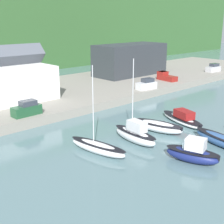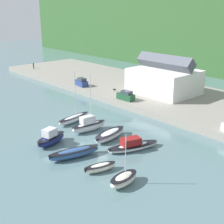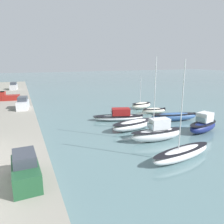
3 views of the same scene
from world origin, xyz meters
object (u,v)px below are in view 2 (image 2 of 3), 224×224
moored_boat_3 (133,145)px  parked_car_0 (126,96)px  person_on_quay (34,65)px  moored_boat_2 (110,135)px  moored_boat_6 (100,167)px  moored_boat_4 (51,138)px  moored_boat_1 (89,125)px  parked_car_2 (81,82)px  moored_boat_0 (74,119)px  moored_boat_5 (74,153)px  moored_boat_7 (124,179)px  dog_on_quay (115,89)px

moored_boat_3 → parked_car_0: bearing=155.8°
person_on_quay → moored_boat_2: bearing=-16.7°
parked_car_0 → moored_boat_6: bearing=-143.1°
moored_boat_4 → parked_car_0: parked_car_0 is taller
moored_boat_1 → parked_car_2: moored_boat_1 is taller
moored_boat_0 → moored_boat_1: moored_boat_1 is taller
parked_car_2 → moored_boat_0: bearing=-122.0°
moored_boat_5 → moored_boat_3: bearing=77.9°
moored_boat_0 → moored_boat_7: size_ratio=1.50×
moored_boat_2 → moored_boat_0: bearing=167.5°
moored_boat_1 → parked_car_2: 28.30m
moored_boat_2 → moored_boat_6: moored_boat_2 is taller
moored_boat_4 → moored_boat_6: (12.06, 0.31, -0.45)m
moored_boat_5 → person_on_quay: (-60.24, 26.14, 1.78)m
moored_boat_0 → moored_boat_4: bearing=-65.4°
moored_boat_3 → moored_boat_4: 13.28m
moored_boat_3 → moored_boat_6: (1.80, -8.10, -0.13)m
moored_boat_0 → moored_boat_1: size_ratio=0.97×
moored_boat_5 → dog_on_quay: dog_on_quay is taller
moored_boat_2 → moored_boat_5: bearing=-90.8°
parked_car_0 → dog_on_quay: 7.81m
moored_boat_0 → moored_boat_4: 10.58m
moored_boat_2 → moored_boat_7: size_ratio=1.14×
moored_boat_1 → moored_boat_3: size_ratio=1.16×
moored_boat_0 → dog_on_quay: 19.59m
moored_boat_7 → moored_boat_4: bearing=173.9°
moored_boat_4 → moored_boat_6: size_ratio=1.28×
moored_boat_5 → moored_boat_0: bearing=157.8°
parked_car_0 → moored_boat_7: bearing=-136.9°
moored_boat_1 → parked_car_2: (-23.41, 15.85, 1.24)m
moored_boat_2 → parked_car_0: (-11.49, 14.95, 1.58)m
moored_boat_1 → moored_boat_7: (17.00, -7.67, -0.35)m
parked_car_0 → moored_boat_4: bearing=-166.2°
moored_boat_1 → parked_car_0: 16.79m
moored_boat_0 → moored_boat_6: (18.01, -8.43, -0.13)m
moored_boat_3 → moored_boat_7: size_ratio=1.33×
parked_car_0 → dog_on_quay: bearing=64.5°
moored_boat_7 → moored_boat_2: bearing=137.9°
moored_boat_6 → person_on_quay: person_on_quay is taller
moored_boat_5 → parked_car_2: 38.46m
person_on_quay → dog_on_quay: 39.97m
parked_car_2 → parked_car_0: bearing=-82.9°
moored_boat_2 → moored_boat_5: 8.65m
moored_boat_1 → moored_boat_6: 14.67m
moored_boat_5 → person_on_quay: size_ratio=3.86×
parked_car_0 → parked_car_2: (-17.07, 0.35, 0.00)m
moored_boat_1 → moored_boat_4: size_ratio=1.67×
parked_car_0 → moored_boat_0: bearing=-179.1°
moored_boat_1 → dog_on_quay: (-13.50, 18.58, 0.78)m
moored_boat_1 → moored_boat_5: moored_boat_1 is taller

